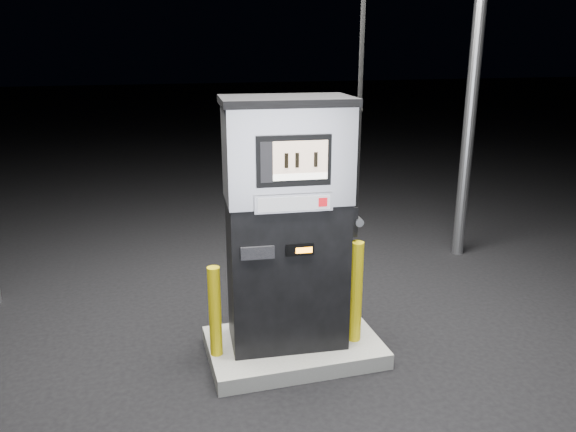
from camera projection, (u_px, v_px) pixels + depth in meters
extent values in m
plane|color=black|center=(294.00, 354.00, 5.36)|extent=(80.00, 80.00, 0.00)
cube|color=slate|center=(294.00, 347.00, 5.33)|extent=(1.60, 1.00, 0.15)
cylinder|color=gray|center=(472.00, 91.00, 7.31)|extent=(0.16, 0.16, 4.50)
cube|color=black|center=(287.00, 272.00, 5.14)|extent=(1.09, 0.69, 1.38)
cube|color=#A6A6AD|center=(287.00, 153.00, 4.82)|extent=(1.11, 0.71, 0.83)
cube|color=black|center=(287.00, 101.00, 4.69)|extent=(1.16, 0.76, 0.07)
cube|color=black|center=(294.00, 161.00, 4.52)|extent=(0.62, 0.08, 0.42)
cube|color=tan|center=(300.00, 157.00, 4.50)|extent=(0.45, 0.04, 0.26)
cube|color=white|center=(300.00, 177.00, 4.55)|extent=(0.45, 0.04, 0.06)
cube|color=#A6A6AD|center=(294.00, 203.00, 4.62)|extent=(0.66, 0.09, 0.15)
cube|color=#97999E|center=(294.00, 204.00, 4.60)|extent=(0.60, 0.05, 0.12)
cube|color=#A40A11|center=(323.00, 202.00, 4.65)|extent=(0.08, 0.01, 0.08)
cube|color=black|center=(300.00, 250.00, 4.76)|extent=(0.24, 0.04, 0.10)
cube|color=orange|center=(304.00, 250.00, 4.75)|extent=(0.14, 0.02, 0.05)
cube|color=black|center=(258.00, 253.00, 4.69)|extent=(0.29, 0.05, 0.11)
cube|color=black|center=(349.00, 220.00, 5.11)|extent=(0.13, 0.21, 0.27)
cylinder|color=gray|center=(356.00, 219.00, 5.12)|extent=(0.10, 0.25, 0.08)
cylinder|color=black|center=(363.00, 4.00, 4.53)|extent=(0.04, 0.04, 3.41)
cylinder|color=gold|center=(215.00, 312.00, 4.96)|extent=(0.14, 0.14, 0.84)
cylinder|color=gold|center=(355.00, 292.00, 5.19)|extent=(0.17, 0.17, 0.98)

